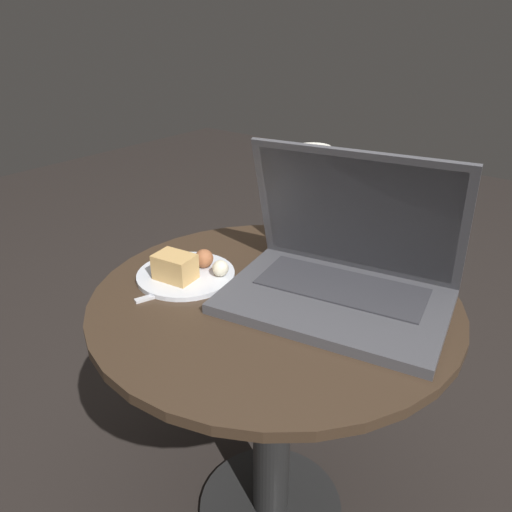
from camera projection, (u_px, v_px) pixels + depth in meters
The scene contains 6 objects.
ground_plane at pixel (270, 507), 1.14m from camera, with size 6.00×6.00×0.00m, color black.
table at pixel (273, 361), 0.96m from camera, with size 0.66×0.66×0.56m.
laptop at pixel (342, 271), 0.86m from camera, with size 0.41×0.32×0.26m.
beer_glass at pixel (311, 203), 0.99m from camera, with size 0.07×0.07×0.23m.
snack_plate at pixel (186, 271), 0.94m from camera, with size 0.19×0.19×0.06m.
fork at pixel (189, 286), 0.92m from camera, with size 0.08×0.17×0.00m.
Camera 1 is at (0.45, -0.63, 1.02)m, focal length 35.00 mm.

